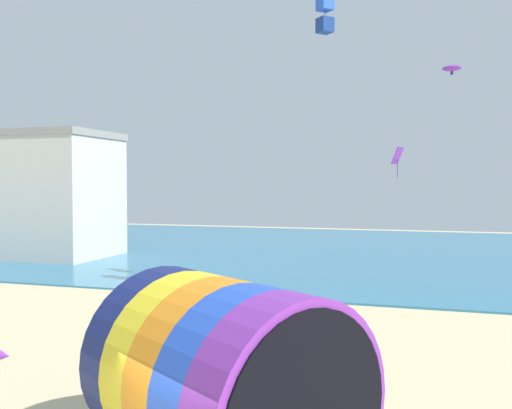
{
  "coord_description": "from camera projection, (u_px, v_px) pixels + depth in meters",
  "views": [
    {
      "loc": [
        3.96,
        -8.12,
        5.45
      ],
      "look_at": [
        0.34,
        3.58,
        4.99
      ],
      "focal_mm": 40.0,
      "sensor_mm": 36.0,
      "label": 1
    }
  ],
  "objects": [
    {
      "name": "kite_purple_parafoil",
      "position": [
        452.0,
        68.0,
        22.35
      ],
      "size": [
        0.8,
        0.45,
        0.39
      ],
      "color": "purple"
    },
    {
      "name": "giant_inflatable_tube",
      "position": [
        225.0,
        380.0,
        10.45
      ],
      "size": [
        5.75,
        5.53,
        3.69
      ],
      "color": "navy",
      "rests_on": "ground"
    },
    {
      "name": "sea",
      "position": [
        379.0,
        252.0,
        44.7
      ],
      "size": [
        120.0,
        40.0,
        0.1
      ],
      "primitive_type": "cube",
      "color": "teal",
      "rests_on": "ground"
    },
    {
      "name": "promenade_building",
      "position": [
        41.0,
        195.0,
        41.77
      ],
      "size": [
        10.47,
        7.04,
        9.15
      ],
      "color": "beige",
      "rests_on": "ground"
    },
    {
      "name": "kite_purple_diamond",
      "position": [
        398.0,
        156.0,
        24.84
      ],
      "size": [
        0.54,
        0.64,
        1.32
      ],
      "color": "purple"
    },
    {
      "name": "bystander_near_water",
      "position": [
        181.0,
        295.0,
        23.57
      ],
      "size": [
        0.42,
        0.4,
        1.6
      ],
      "color": "#383D56",
      "rests_on": "ground"
    },
    {
      "name": "kite_blue_box",
      "position": [
        325.0,
        14.0,
        24.83
      ],
      "size": [
        0.85,
        0.85,
        1.71
      ],
      "color": "blue"
    }
  ]
}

